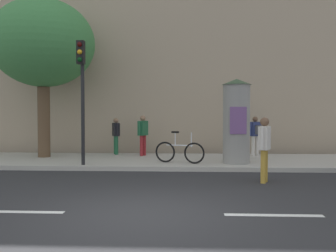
{
  "coord_description": "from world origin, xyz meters",
  "views": [
    {
      "loc": [
        0.8,
        -6.89,
        1.88
      ],
      "look_at": [
        0.36,
        2.0,
        1.56
      ],
      "focal_mm": 40.17,
      "sensor_mm": 36.0,
      "label": 1
    }
  ],
  "objects_px": {
    "street_tree": "(43,44)",
    "pedestrian_with_backpack": "(255,132)",
    "pedestrian_with_bag": "(143,132)",
    "pedestrian_in_red_top": "(116,133)",
    "pedestrian_in_dark_shirt": "(264,144)",
    "poster_column": "(236,121)",
    "traffic_light": "(82,82)",
    "bicycle_leaning": "(180,152)"
  },
  "relations": [
    {
      "from": "street_tree",
      "to": "pedestrian_with_backpack",
      "type": "relative_size",
      "value": 3.87
    },
    {
      "from": "pedestrian_with_bag",
      "to": "pedestrian_in_red_top",
      "type": "xyz_separation_m",
      "value": [
        -1.17,
        0.43,
        -0.07
      ]
    },
    {
      "from": "pedestrian_in_dark_shirt",
      "to": "pedestrian_with_bag",
      "type": "distance_m",
      "value": 6.16
    },
    {
      "from": "poster_column",
      "to": "pedestrian_in_dark_shirt",
      "type": "xyz_separation_m",
      "value": [
        0.39,
        -2.74,
        -0.57
      ]
    },
    {
      "from": "street_tree",
      "to": "pedestrian_in_dark_shirt",
      "type": "distance_m",
      "value": 9.39
    },
    {
      "from": "traffic_light",
      "to": "pedestrian_in_red_top",
      "type": "relative_size",
      "value": 2.69
    },
    {
      "from": "street_tree",
      "to": "pedestrian_with_bag",
      "type": "xyz_separation_m",
      "value": [
        3.8,
        0.62,
        -3.43
      ]
    },
    {
      "from": "traffic_light",
      "to": "pedestrian_in_dark_shirt",
      "type": "height_order",
      "value": "traffic_light"
    },
    {
      "from": "pedestrian_in_dark_shirt",
      "to": "bicycle_leaning",
      "type": "height_order",
      "value": "pedestrian_in_dark_shirt"
    },
    {
      "from": "traffic_light",
      "to": "poster_column",
      "type": "height_order",
      "value": "traffic_light"
    },
    {
      "from": "poster_column",
      "to": "pedestrian_in_red_top",
      "type": "height_order",
      "value": "poster_column"
    },
    {
      "from": "poster_column",
      "to": "street_tree",
      "type": "xyz_separation_m",
      "value": [
        -7.25,
        1.46,
        2.92
      ]
    },
    {
      "from": "street_tree",
      "to": "pedestrian_with_bag",
      "type": "bearing_deg",
      "value": 9.28
    },
    {
      "from": "poster_column",
      "to": "traffic_light",
      "type": "bearing_deg",
      "value": -171.54
    },
    {
      "from": "pedestrian_with_backpack",
      "to": "pedestrian_with_bag",
      "type": "bearing_deg",
      "value": -177.77
    },
    {
      "from": "street_tree",
      "to": "traffic_light",
      "type": "bearing_deg",
      "value": -46.21
    },
    {
      "from": "pedestrian_with_backpack",
      "to": "pedestrian_with_bag",
      "type": "height_order",
      "value": "pedestrian_with_bag"
    },
    {
      "from": "pedestrian_in_dark_shirt",
      "to": "poster_column",
      "type": "bearing_deg",
      "value": 98.07
    },
    {
      "from": "pedestrian_in_red_top",
      "to": "pedestrian_with_backpack",
      "type": "bearing_deg",
      "value": -2.59
    },
    {
      "from": "pedestrian_with_bag",
      "to": "bicycle_leaning",
      "type": "relative_size",
      "value": 0.95
    },
    {
      "from": "poster_column",
      "to": "street_tree",
      "type": "height_order",
      "value": "street_tree"
    },
    {
      "from": "poster_column",
      "to": "pedestrian_with_bag",
      "type": "distance_m",
      "value": 4.06
    },
    {
      "from": "poster_column",
      "to": "bicycle_leaning",
      "type": "bearing_deg",
      "value": -178.14
    },
    {
      "from": "street_tree",
      "to": "pedestrian_in_dark_shirt",
      "type": "relative_size",
      "value": 3.47
    },
    {
      "from": "street_tree",
      "to": "pedestrian_with_bag",
      "type": "relative_size",
      "value": 3.77
    },
    {
      "from": "pedestrian_in_red_top",
      "to": "street_tree",
      "type": "bearing_deg",
      "value": -158.14
    },
    {
      "from": "street_tree",
      "to": "pedestrian_with_bag",
      "type": "height_order",
      "value": "street_tree"
    },
    {
      "from": "traffic_light",
      "to": "pedestrian_with_bag",
      "type": "relative_size",
      "value": 2.5
    },
    {
      "from": "pedestrian_in_red_top",
      "to": "bicycle_leaning",
      "type": "relative_size",
      "value": 0.88
    },
    {
      "from": "pedestrian_in_dark_shirt",
      "to": "pedestrian_with_backpack",
      "type": "distance_m",
      "value": 5.04
    },
    {
      "from": "pedestrian_in_dark_shirt",
      "to": "street_tree",
      "type": "bearing_deg",
      "value": 151.18
    },
    {
      "from": "pedestrian_with_backpack",
      "to": "poster_column",
      "type": "bearing_deg",
      "value": -115.18
    },
    {
      "from": "poster_column",
      "to": "pedestrian_with_backpack",
      "type": "bearing_deg",
      "value": 64.82
    },
    {
      "from": "pedestrian_with_bag",
      "to": "street_tree",
      "type": "bearing_deg",
      "value": -170.72
    },
    {
      "from": "street_tree",
      "to": "bicycle_leaning",
      "type": "height_order",
      "value": "street_tree"
    },
    {
      "from": "traffic_light",
      "to": "street_tree",
      "type": "height_order",
      "value": "street_tree"
    },
    {
      "from": "traffic_light",
      "to": "poster_column",
      "type": "distance_m",
      "value": 5.33
    },
    {
      "from": "poster_column",
      "to": "bicycle_leaning",
      "type": "relative_size",
      "value": 1.68
    },
    {
      "from": "poster_column",
      "to": "pedestrian_with_bag",
      "type": "bearing_deg",
      "value": 148.89
    },
    {
      "from": "poster_column",
      "to": "bicycle_leaning",
      "type": "height_order",
      "value": "poster_column"
    },
    {
      "from": "pedestrian_in_dark_shirt",
      "to": "bicycle_leaning",
      "type": "xyz_separation_m",
      "value": [
        -2.33,
        2.68,
        -0.5
      ]
    },
    {
      "from": "traffic_light",
      "to": "poster_column",
      "type": "relative_size",
      "value": 1.41
    }
  ]
}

